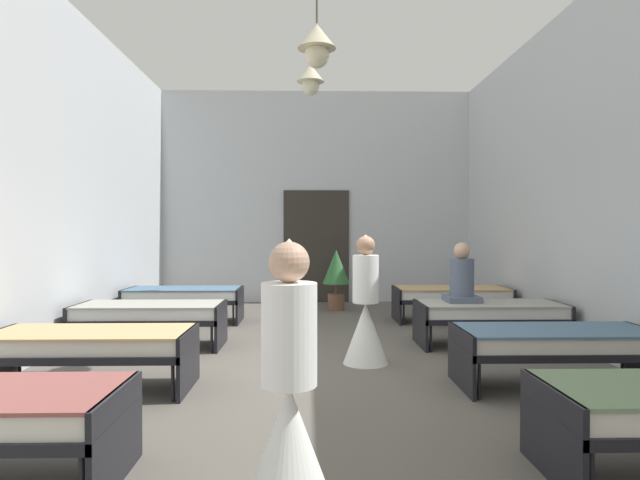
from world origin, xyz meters
The scene contains 12 objects.
ground_plane centered at (0.00, 0.00, -0.05)m, with size 7.19×11.32×0.10m, color #59544C.
room_shell centered at (0.00, 1.36, 2.27)m, with size 6.99×10.92×4.53m.
bed_left_row_1 centered at (-2.25, -0.95, 0.44)m, with size 1.90×0.84×0.57m.
bed_right_row_1 centered at (2.25, -0.95, 0.44)m, with size 1.90×0.84×0.57m.
bed_left_row_2 centered at (-2.25, 0.95, 0.44)m, with size 1.90×0.84×0.57m.
bed_right_row_2 centered at (2.25, 0.95, 0.44)m, with size 1.90×0.84×0.57m.
bed_left_row_3 centered at (-2.25, 2.85, 0.44)m, with size 1.90×0.84×0.57m.
bed_right_row_3 centered at (2.25, 2.85, 0.44)m, with size 1.90×0.84×0.57m.
nurse_near_aisle centered at (-0.27, -3.22, 0.53)m, with size 0.52×0.52×1.49m.
nurse_mid_aisle centered at (0.49, 0.03, 0.53)m, with size 0.52×0.52×1.49m.
patient_seated_primary centered at (1.90, 1.03, 0.87)m, with size 0.44×0.44×0.80m.
potted_plant centered at (0.37, 4.14, 0.73)m, with size 0.52×0.52×1.17m.
Camera 1 is at (-0.16, -6.05, 1.53)m, focal length 29.81 mm.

